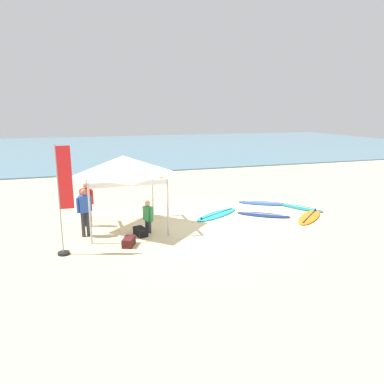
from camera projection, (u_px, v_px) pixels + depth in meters
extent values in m
plane|color=beige|center=(195.00, 226.00, 13.71)|extent=(80.00, 80.00, 0.00)
cube|color=#568499|center=(114.00, 147.00, 42.02)|extent=(80.00, 36.00, 0.10)
cylinder|color=#B7B7BC|center=(90.00, 214.00, 11.73)|extent=(0.07, 0.07, 2.05)
cylinder|color=#B7B7BC|center=(168.00, 208.00, 12.51)|extent=(0.07, 0.07, 2.05)
cylinder|color=#B7B7BC|center=(87.00, 196.00, 14.17)|extent=(0.07, 0.07, 2.05)
cylinder|color=#B7B7BC|center=(153.00, 192.00, 14.95)|extent=(0.07, 0.07, 2.05)
cube|color=white|center=(129.00, 184.00, 11.91)|extent=(2.63, 0.03, 0.18)
cube|color=white|center=(120.00, 171.00, 14.35)|extent=(2.63, 0.03, 0.18)
cube|color=white|center=(87.00, 179.00, 12.74)|extent=(0.03, 2.63, 0.18)
cube|color=white|center=(159.00, 175.00, 13.52)|extent=(0.03, 2.63, 0.18)
pyramid|color=white|center=(123.00, 165.00, 13.03)|extent=(2.75, 2.75, 0.70)
ellipsoid|color=blue|center=(264.00, 203.00, 17.01)|extent=(2.46, 1.82, 0.07)
cube|color=white|center=(264.00, 202.00, 17.00)|extent=(1.83, 1.10, 0.01)
cone|color=white|center=(243.00, 200.00, 17.20)|extent=(0.09, 0.09, 0.12)
ellipsoid|color=#23B2CC|center=(217.00, 214.00, 15.17)|extent=(2.54, 1.91, 0.07)
cube|color=black|center=(217.00, 214.00, 15.16)|extent=(1.88, 1.16, 0.01)
cone|color=black|center=(201.00, 218.00, 14.38)|extent=(0.09, 0.09, 0.12)
ellipsoid|color=#19847F|center=(299.00, 207.00, 16.29)|extent=(1.64, 2.27, 0.07)
cube|color=white|center=(299.00, 206.00, 16.28)|extent=(0.98, 1.70, 0.01)
cone|color=white|center=(319.00, 209.00, 15.65)|extent=(0.09, 0.09, 0.12)
ellipsoid|color=navy|center=(263.00, 215.00, 15.12)|extent=(2.16, 1.79, 0.07)
cube|color=white|center=(263.00, 214.00, 15.11)|extent=(1.56, 1.15, 0.01)
cone|color=white|center=(286.00, 214.00, 14.83)|extent=(0.09, 0.09, 0.12)
ellipsoid|color=orange|center=(309.00, 217.00, 14.81)|extent=(2.28, 2.10, 0.07)
cube|color=black|center=(310.00, 216.00, 14.80)|extent=(1.60, 1.39, 0.01)
cone|color=black|center=(315.00, 209.00, 15.62)|extent=(0.09, 0.09, 0.12)
cylinder|color=#2D2D33|center=(83.00, 225.00, 12.51)|extent=(0.13, 0.13, 0.88)
cylinder|color=#2D2D33|center=(88.00, 224.00, 12.61)|extent=(0.13, 0.13, 0.88)
cube|color=#2851B2|center=(84.00, 204.00, 12.39)|extent=(0.41, 0.32, 0.60)
sphere|color=#9E7051|center=(83.00, 192.00, 12.30)|extent=(0.21, 0.21, 0.21)
cylinder|color=#2851B2|center=(78.00, 206.00, 12.27)|extent=(0.09, 0.09, 0.54)
cylinder|color=#2851B2|center=(91.00, 203.00, 12.53)|extent=(0.09, 0.09, 0.54)
cylinder|color=black|center=(85.00, 215.00, 13.66)|extent=(0.13, 0.13, 0.88)
cylinder|color=black|center=(90.00, 215.00, 13.63)|extent=(0.13, 0.13, 0.88)
cube|color=red|center=(86.00, 196.00, 13.48)|extent=(0.42, 0.36, 0.60)
sphere|color=#9E7051|center=(86.00, 185.00, 13.38)|extent=(0.21, 0.21, 0.21)
cylinder|color=red|center=(81.00, 197.00, 13.52)|extent=(0.09, 0.09, 0.54)
cylinder|color=red|center=(92.00, 197.00, 13.45)|extent=(0.09, 0.09, 0.54)
cylinder|color=#383842|center=(150.00, 227.00, 12.96)|extent=(0.13, 0.13, 0.45)
cylinder|color=#383842|center=(147.00, 226.00, 13.09)|extent=(0.13, 0.13, 0.45)
cube|color=#2D8C47|center=(148.00, 213.00, 12.92)|extent=(0.33, 0.41, 0.52)
sphere|color=tan|center=(148.00, 203.00, 12.83)|extent=(0.21, 0.21, 0.21)
cylinder|color=#2D8C47|center=(151.00, 215.00, 12.74)|extent=(0.09, 0.09, 0.47)
cylinder|color=#2D8C47|center=(145.00, 213.00, 13.10)|extent=(0.09, 0.09, 0.47)
cylinder|color=#99999E|center=(59.00, 201.00, 10.68)|extent=(0.04, 0.04, 3.40)
cube|color=red|center=(65.00, 178.00, 10.59)|extent=(0.40, 0.02, 1.90)
cylinder|color=black|center=(64.00, 253.00, 11.05)|extent=(0.36, 0.36, 0.08)
cube|color=#4C1919|center=(129.00, 242.00, 11.73)|extent=(0.53, 0.68, 0.28)
cube|color=black|center=(140.00, 232.00, 12.70)|extent=(0.47, 0.66, 0.28)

